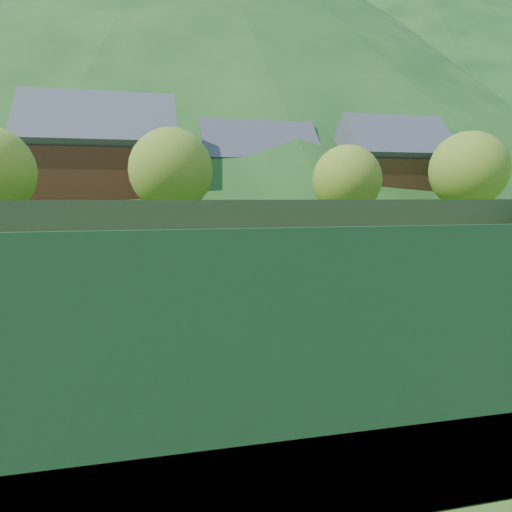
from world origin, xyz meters
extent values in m
plane|color=#31561B|center=(0.00, 0.00, 0.00)|extent=(400.00, 400.00, 0.00)
cube|color=#BC591E|center=(0.00, 0.00, 0.01)|extent=(40.00, 24.00, 0.02)
cone|color=#163713|center=(10.00, 160.00, 55.00)|extent=(280.00, 280.00, 110.00)
cone|color=#133312|center=(90.00, 150.00, 47.50)|extent=(260.00, 260.00, 95.00)
imported|color=#1A5DAF|center=(-3.33, -1.72, 0.95)|extent=(0.79, 0.65, 1.87)
imported|color=#DC5813|center=(3.40, 3.05, 0.76)|extent=(0.80, 0.67, 1.48)
imported|color=orange|center=(5.19, 3.11, 0.79)|extent=(0.92, 0.44, 1.54)
imported|color=orange|center=(7.89, 2.03, 0.80)|extent=(0.89, 0.75, 1.55)
imported|color=orange|center=(7.04, 1.44, 0.67)|extent=(0.92, 0.65, 1.30)
sphere|color=#B6E125|center=(-6.30, -7.23, 0.05)|extent=(0.07, 0.07, 0.07)
sphere|color=#B6E125|center=(4.17, -3.62, 0.05)|extent=(0.07, 0.07, 0.07)
sphere|color=#B6E125|center=(2.54, -6.21, 0.05)|extent=(0.07, 0.07, 0.07)
sphere|color=#B6E125|center=(-0.10, -9.38, 0.05)|extent=(0.07, 0.07, 0.07)
sphere|color=#B6E125|center=(-3.78, -1.54, 0.05)|extent=(0.07, 0.07, 0.07)
sphere|color=#B6E125|center=(-6.20, -6.85, 0.05)|extent=(0.07, 0.07, 0.07)
sphere|color=#B6E125|center=(2.41, -4.45, 0.05)|extent=(0.07, 0.07, 0.07)
sphere|color=#B6E125|center=(2.30, -4.11, 0.05)|extent=(0.07, 0.07, 0.07)
sphere|color=#B6E125|center=(-5.60, -7.38, 0.05)|extent=(0.07, 0.07, 0.07)
sphere|color=#B6E125|center=(-3.37, -9.03, 0.05)|extent=(0.07, 0.07, 0.07)
sphere|color=#B6E125|center=(-6.53, -1.70, 0.05)|extent=(0.07, 0.07, 0.07)
sphere|color=#B6E125|center=(-0.78, -7.32, 0.05)|extent=(0.07, 0.07, 0.07)
sphere|color=#B6E125|center=(-3.15, -1.50, 0.05)|extent=(0.07, 0.07, 0.07)
sphere|color=#B6E125|center=(3.16, -4.51, 0.05)|extent=(0.07, 0.07, 0.07)
sphere|color=#B6E125|center=(-0.74, -7.01, 0.05)|extent=(0.07, 0.07, 0.07)
sphere|color=#B6E125|center=(-6.71, -1.09, 0.05)|extent=(0.07, 0.07, 0.07)
sphere|color=#B6E125|center=(2.20, -2.78, 0.05)|extent=(0.07, 0.07, 0.07)
sphere|color=#B6E125|center=(2.07, -1.28, 0.05)|extent=(0.07, 0.07, 0.07)
sphere|color=#B6E125|center=(-8.99, -4.72, 0.05)|extent=(0.07, 0.07, 0.07)
sphere|color=#B6E125|center=(-6.88, -5.80, 0.05)|extent=(0.07, 0.07, 0.07)
sphere|color=#B6E125|center=(-2.11, -1.37, 0.05)|extent=(0.07, 0.07, 0.07)
cube|color=silver|center=(0.00, -5.49, 0.02)|extent=(23.77, 0.06, 0.00)
cube|color=white|center=(0.00, 5.49, 0.02)|extent=(23.77, 0.06, 0.00)
cube|color=white|center=(0.00, -4.12, 0.02)|extent=(23.77, 0.06, 0.00)
cube|color=white|center=(0.00, 4.12, 0.02)|extent=(23.77, 0.06, 0.00)
cube|color=white|center=(-6.40, 0.00, 0.02)|extent=(0.06, 8.23, 0.00)
cube|color=white|center=(6.40, 0.00, 0.02)|extent=(0.06, 8.23, 0.00)
cube|color=white|center=(0.00, 0.00, 0.02)|extent=(12.80, 0.06, 0.00)
cube|color=silver|center=(0.00, 0.00, 0.02)|extent=(0.06, 10.97, 0.00)
cube|color=black|center=(0.00, 0.00, 0.47)|extent=(0.03, 11.97, 0.90)
cube|color=white|center=(0.00, 0.00, 0.94)|extent=(0.05, 11.97, 0.06)
cylinder|color=black|center=(0.00, -5.99, 0.57)|extent=(0.10, 0.10, 1.10)
cylinder|color=black|center=(0.00, 5.99, 0.57)|extent=(0.10, 0.10, 1.10)
cube|color=black|center=(0.00, 12.00, 1.52)|extent=(40.00, 0.05, 3.00)
cube|color=#185726|center=(0.00, 12.00, 0.52)|extent=(40.40, 0.05, 1.00)
cylinder|color=black|center=(-5.61, -4.78, 0.30)|extent=(0.02, 0.02, 0.55)
cylinder|color=black|center=(-5.06, -4.78, 0.30)|extent=(0.02, 0.02, 0.55)
cylinder|color=black|center=(-5.61, -4.23, 0.30)|extent=(0.02, 0.02, 0.55)
cylinder|color=black|center=(-5.06, -4.23, 0.30)|extent=(0.02, 0.02, 0.55)
cube|color=black|center=(-5.34, -4.51, 0.57)|extent=(0.55, 0.55, 0.02)
cube|color=black|center=(-5.34, -4.78, 0.80)|extent=(0.55, 0.02, 0.45)
cube|color=black|center=(-5.34, -4.23, 0.80)|extent=(0.55, 0.02, 0.45)
cube|color=black|center=(-5.61, -4.51, 0.80)|extent=(0.02, 0.55, 0.45)
cube|color=black|center=(-5.06, -4.51, 0.80)|extent=(0.02, 0.55, 0.45)
sphere|color=#CCE526|center=(-5.54, -4.71, 0.99)|extent=(0.07, 0.07, 0.07)
sphere|color=#CCE526|center=(-5.54, -4.58, 0.99)|extent=(0.07, 0.07, 0.07)
sphere|color=#CCE526|center=(-5.54, -4.44, 0.99)|extent=(0.07, 0.07, 0.07)
sphere|color=#CCE526|center=(-5.54, -4.30, 0.99)|extent=(0.07, 0.07, 0.07)
sphere|color=#CCE526|center=(-5.40, -4.71, 0.99)|extent=(0.07, 0.07, 0.07)
sphere|color=#CCE526|center=(-5.40, -4.58, 0.99)|extent=(0.07, 0.07, 0.07)
sphere|color=#CCE526|center=(-5.40, -4.44, 0.99)|extent=(0.07, 0.07, 0.07)
sphere|color=#CCE526|center=(-5.40, -4.30, 0.99)|extent=(0.07, 0.07, 0.07)
sphere|color=#CCE526|center=(-5.27, -4.71, 0.99)|extent=(0.07, 0.07, 0.07)
sphere|color=#CCE526|center=(-5.27, -4.58, 0.99)|extent=(0.07, 0.07, 0.07)
sphere|color=#CCE526|center=(-5.27, -4.44, 0.99)|extent=(0.07, 0.07, 0.07)
sphere|color=#CCE526|center=(-5.27, -4.30, 0.99)|extent=(0.07, 0.07, 0.07)
sphere|color=#CCE526|center=(-5.13, -4.71, 0.99)|extent=(0.07, 0.07, 0.07)
sphere|color=#CCE526|center=(-5.13, -4.58, 0.99)|extent=(0.07, 0.07, 0.07)
sphere|color=#CCE526|center=(-5.13, -4.44, 0.99)|extent=(0.07, 0.07, 0.07)
sphere|color=#CCE526|center=(-5.13, -4.30, 0.99)|extent=(0.07, 0.07, 0.07)
cube|color=beige|center=(-10.00, 30.00, 1.44)|extent=(12.00, 9.00, 2.88)
cube|color=#3B1C10|center=(-10.00, 30.00, 5.12)|extent=(12.24, 9.18, 4.48)
cube|color=#414149|center=(-10.00, 30.00, 7.96)|extent=(13.80, 9.93, 9.93)
cube|color=beige|center=(6.00, 34.00, 1.26)|extent=(11.00, 8.00, 2.52)
cube|color=#3C2210|center=(6.00, 34.00, 4.48)|extent=(11.22, 8.16, 3.92)
cube|color=#3C3C43|center=(6.00, 34.00, 7.04)|extent=(12.65, 8.82, 8.82)
cube|color=beige|center=(20.00, 30.00, 1.35)|extent=(10.00, 8.00, 2.70)
cube|color=#371F0F|center=(20.00, 30.00, 4.80)|extent=(10.20, 8.16, 4.20)
cube|color=#3E3E45|center=(20.00, 30.00, 7.50)|extent=(11.50, 8.82, 8.82)
cylinder|color=#412C1A|center=(-4.00, 20.00, 1.44)|extent=(0.36, 0.36, 2.88)
sphere|color=#426D1D|center=(-4.00, 20.00, 5.20)|extent=(6.40, 6.40, 6.40)
cylinder|color=#3F2A19|center=(10.00, 19.00, 1.26)|extent=(0.36, 0.36, 2.52)
sphere|color=#496C1C|center=(10.00, 19.00, 4.55)|extent=(5.60, 5.60, 5.60)
cylinder|color=#432A1B|center=(22.00, 20.00, 1.53)|extent=(0.36, 0.36, 3.06)
sphere|color=#426C1C|center=(22.00, 20.00, 5.53)|extent=(6.80, 6.80, 6.80)
camera|label=1|loc=(-5.58, -15.87, 3.31)|focal=32.00mm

